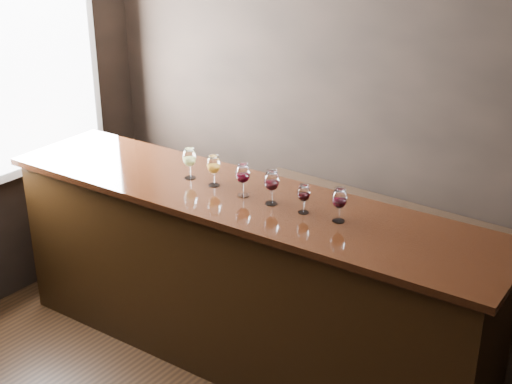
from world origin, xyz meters
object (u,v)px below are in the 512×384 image
Objects in this scene: bar_counter at (242,282)px; glass_red_b at (272,182)px; glass_amber at (214,165)px; glass_red_c at (304,194)px; back_bar_shelf at (432,292)px; glass_red_d at (339,199)px; glass_white at (189,158)px; glass_red_a at (243,174)px.

glass_red_b is (0.23, 0.01, 0.77)m from bar_counter.
glass_amber is at bearing 172.79° from bar_counter.
glass_amber is at bearing 179.64° from glass_red_c.
glass_red_d is (-0.34, -0.71, 0.84)m from back_bar_shelf.
glass_amber is at bearing -149.68° from back_bar_shelf.
glass_red_b is 1.05× the size of glass_red_d.
back_bar_shelf is (1.01, 0.75, -0.08)m from bar_counter.
glass_amber reaches higher than bar_counter.
glass_red_a is (0.45, -0.02, 0.00)m from glass_white.
back_bar_shelf is 13.56× the size of glass_amber.
glass_red_a reaches higher than bar_counter.
glass_red_b is 0.45m from glass_red_d.
glass_red_d is (0.45, 0.03, -0.01)m from glass_red_b.
glass_white reaches higher than back_bar_shelf.
glass_red_d is (1.11, 0.02, -0.00)m from glass_white.
bar_counter is at bearing -143.53° from back_bar_shelf.
bar_counter reaches higher than back_bar_shelf.
glass_white is at bearing 175.03° from bar_counter.
bar_counter is at bearing -177.97° from glass_red_c.
glass_red_c is (0.22, 0.01, -0.03)m from glass_red_b.
bar_counter is 0.80m from glass_red_b.
glass_red_d is (0.91, 0.02, -0.00)m from glass_amber.
glass_red_d reaches higher than glass_red_c.
glass_white is at bearing 179.67° from glass_red_c.
glass_white is 1.02× the size of glass_red_d.
glass_red_b is at bearing -136.52° from back_bar_shelf.
glass_white reaches higher than glass_amber.
glass_amber and glass_red_d have the same top height.
bar_counter is 1.19× the size of back_bar_shelf.
glass_red_c is at bearing 2.09° from glass_red_a.
glass_white is at bearing 178.66° from glass_red_b.
glass_red_b is (-0.78, -0.74, 0.84)m from back_bar_shelf.
glass_red_b reaches higher than bar_counter.
back_bar_shelf is 1.50m from glass_red_a.
glass_red_b reaches higher than back_bar_shelf.
back_bar_shelf is 13.59× the size of glass_red_d.
back_bar_shelf is at bearing 43.48° from glass_red_b.
glass_red_d is (0.68, 0.04, 0.76)m from bar_counter.
glass_red_c is (-0.56, -0.73, 0.82)m from back_bar_shelf.
glass_white is 0.99× the size of glass_red_a.
bar_counter is at bearing -2.76° from glass_white.
glass_white reaches higher than glass_red_c.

